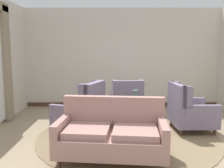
{
  "coord_description": "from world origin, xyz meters",
  "views": [
    {
      "loc": [
        -0.3,
        -4.23,
        1.65
      ],
      "look_at": [
        -0.32,
        0.69,
        0.99
      ],
      "focal_mm": 37.69,
      "sensor_mm": 36.0,
      "label": 1
    }
  ],
  "objects_px": {
    "settee": "(113,134)",
    "armchair_near_window": "(189,111)",
    "armchair_beside_settee": "(128,102)",
    "coffee_table": "(135,113)",
    "porcelain_vase": "(136,101)",
    "armchair_back_corner": "(84,111)"
  },
  "relations": [
    {
      "from": "settee",
      "to": "armchair_near_window",
      "type": "xyz_separation_m",
      "value": [
        1.62,
        1.35,
        0.03
      ]
    },
    {
      "from": "armchair_beside_settee",
      "to": "armchair_near_window",
      "type": "bearing_deg",
      "value": 141.82
    },
    {
      "from": "armchair_near_window",
      "to": "armchair_beside_settee",
      "type": "xyz_separation_m",
      "value": [
        -1.25,
        0.86,
        0.0
      ]
    },
    {
      "from": "coffee_table",
      "to": "porcelain_vase",
      "type": "bearing_deg",
      "value": 61.49
    },
    {
      "from": "armchair_back_corner",
      "to": "armchair_beside_settee",
      "type": "height_order",
      "value": "armchair_back_corner"
    },
    {
      "from": "coffee_table",
      "to": "settee",
      "type": "bearing_deg",
      "value": -111.96
    },
    {
      "from": "armchair_back_corner",
      "to": "armchair_beside_settee",
      "type": "bearing_deg",
      "value": 152.84
    },
    {
      "from": "coffee_table",
      "to": "settee",
      "type": "height_order",
      "value": "settee"
    },
    {
      "from": "settee",
      "to": "coffee_table",
      "type": "bearing_deg",
      "value": 73.62
    },
    {
      "from": "settee",
      "to": "armchair_back_corner",
      "type": "bearing_deg",
      "value": 120.84
    },
    {
      "from": "settee",
      "to": "armchair_near_window",
      "type": "relative_size",
      "value": 1.71
    },
    {
      "from": "coffee_table",
      "to": "armchair_near_window",
      "type": "height_order",
      "value": "armchair_near_window"
    },
    {
      "from": "porcelain_vase",
      "to": "settee",
      "type": "height_order",
      "value": "settee"
    },
    {
      "from": "settee",
      "to": "armchair_beside_settee",
      "type": "distance_m",
      "value": 2.24
    },
    {
      "from": "porcelain_vase",
      "to": "settee",
      "type": "relative_size",
      "value": 0.22
    },
    {
      "from": "armchair_back_corner",
      "to": "armchair_beside_settee",
      "type": "distance_m",
      "value": 1.35
    },
    {
      "from": "armchair_beside_settee",
      "to": "settee",
      "type": "bearing_deg",
      "value": 76.94
    },
    {
      "from": "porcelain_vase",
      "to": "armchair_near_window",
      "type": "xyz_separation_m",
      "value": [
        1.15,
        0.19,
        -0.25
      ]
    },
    {
      "from": "armchair_back_corner",
      "to": "armchair_near_window",
      "type": "bearing_deg",
      "value": 110.95
    },
    {
      "from": "porcelain_vase",
      "to": "armchair_beside_settee",
      "type": "relative_size",
      "value": 0.38
    },
    {
      "from": "armchair_back_corner",
      "to": "coffee_table",
      "type": "bearing_deg",
      "value": 100.84
    },
    {
      "from": "settee",
      "to": "armchair_beside_settee",
      "type": "relative_size",
      "value": 1.72
    }
  ]
}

